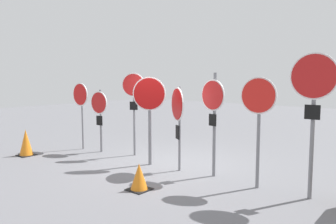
# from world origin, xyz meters

# --- Properties ---
(ground_plane) EXTENTS (40.00, 40.00, 0.00)m
(ground_plane) POSITION_xyz_m (0.00, 0.00, 0.00)
(ground_plane) COLOR slate
(stop_sign_0) EXTENTS (0.72, 0.11, 2.11)m
(stop_sign_0) POSITION_xyz_m (-3.34, -0.21, 1.59)
(stop_sign_0) COLOR slate
(stop_sign_0) RESTS_ON ground
(stop_sign_1) EXTENTS (0.68, 0.14, 1.91)m
(stop_sign_1) POSITION_xyz_m (-2.57, -0.10, 1.32)
(stop_sign_1) COLOR slate
(stop_sign_1) RESTS_ON ground
(stop_sign_2) EXTENTS (0.60, 0.36, 2.41)m
(stop_sign_2) POSITION_xyz_m (-1.44, 0.24, 1.76)
(stop_sign_2) COLOR slate
(stop_sign_2) RESTS_ON ground
(stop_sign_3) EXTENTS (0.75, 0.47, 2.29)m
(stop_sign_3) POSITION_xyz_m (-0.38, -0.25, 1.60)
(stop_sign_3) COLOR slate
(stop_sign_3) RESTS_ON ground
(stop_sign_4) EXTENTS (0.69, 0.47, 2.06)m
(stop_sign_4) POSITION_xyz_m (0.51, -0.21, 1.49)
(stop_sign_4) COLOR slate
(stop_sign_4) RESTS_ON ground
(stop_sign_5) EXTENTS (0.69, 0.20, 2.38)m
(stop_sign_5) POSITION_xyz_m (1.42, -0.07, 1.61)
(stop_sign_5) COLOR slate
(stop_sign_5) RESTS_ON ground
(stop_sign_6) EXTENTS (0.75, 0.15, 2.28)m
(stop_sign_6) POSITION_xyz_m (2.55, -0.20, 1.66)
(stop_sign_6) COLOR slate
(stop_sign_6) RESTS_ON ground
(stop_sign_7) EXTENTS (0.85, 0.13, 2.72)m
(stop_sign_7) POSITION_xyz_m (3.57, -0.16, 1.96)
(stop_sign_7) COLOR slate
(stop_sign_7) RESTS_ON ground
(traffic_cone_0) EXTENTS (0.46, 0.46, 0.77)m
(traffic_cone_0) POSITION_xyz_m (-3.89, -1.77, 0.38)
(traffic_cone_0) COLOR black
(traffic_cone_0) RESTS_ON ground
(traffic_cone_1) EXTENTS (0.43, 0.43, 0.55)m
(traffic_cone_1) POSITION_xyz_m (0.75, -1.80, 0.27)
(traffic_cone_1) COLOR black
(traffic_cone_1) RESTS_ON ground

